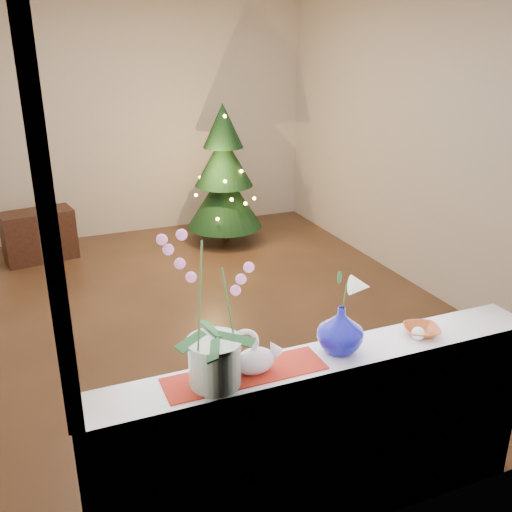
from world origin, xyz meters
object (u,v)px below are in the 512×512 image
at_px(xmas_tree, 224,175).
at_px(side_table, 39,236).
at_px(paperweight, 418,333).
at_px(orchid_pot, 213,310).
at_px(swan, 255,352).
at_px(amber_dish, 421,331).
at_px(blue_vase, 341,326).

xyz_separation_m(xmas_tree, side_table, (-2.04, 0.19, -0.52)).
bearing_deg(paperweight, side_table, 109.80).
bearing_deg(orchid_pot, swan, 5.41).
distance_m(amber_dish, side_table, 4.62).
height_order(orchid_pot, blue_vase, orchid_pot).
bearing_deg(orchid_pot, xmas_tree, 70.14).
bearing_deg(side_table, swan, -90.07).
relative_size(paperweight, amber_dish, 0.44).
bearing_deg(orchid_pot, side_table, 97.32).
xyz_separation_m(paperweight, amber_dish, (0.05, 0.03, -0.01)).
height_order(swan, paperweight, swan).
bearing_deg(paperweight, amber_dish, 35.32).
bearing_deg(orchid_pot, blue_vase, 3.42).
bearing_deg(blue_vase, orchid_pot, -176.58).
relative_size(orchid_pot, amber_dish, 4.73).
distance_m(blue_vase, paperweight, 0.41).
height_order(swan, side_table, swan).
bearing_deg(blue_vase, amber_dish, -2.24).
bearing_deg(xmas_tree, side_table, 174.64).
relative_size(amber_dish, xmas_tree, 0.09).
relative_size(orchid_pot, paperweight, 10.65).
bearing_deg(orchid_pot, amber_dish, 1.03).
xyz_separation_m(swan, blue_vase, (0.42, 0.02, 0.02)).
bearing_deg(swan, xmas_tree, 53.40).
bearing_deg(amber_dish, paperweight, -144.68).
bearing_deg(orchid_pot, paperweight, -0.78).
height_order(blue_vase, amber_dish, blue_vase).
relative_size(amber_dish, side_table, 0.20).
bearing_deg(paperweight, orchid_pot, 179.22).
relative_size(swan, blue_vase, 0.95).
relative_size(orchid_pot, swan, 2.83).
distance_m(swan, side_table, 4.41).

